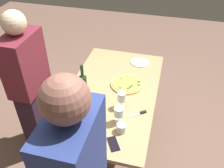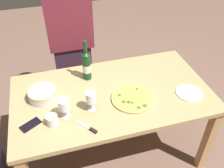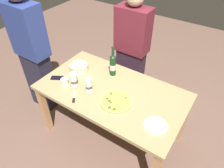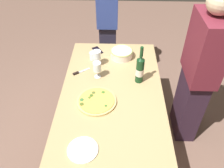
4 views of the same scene
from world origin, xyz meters
name	(u,v)px [view 2 (image 2 of 4)]	position (x,y,z in m)	size (l,w,h in m)	color
ground_plane	(112,149)	(0.00, 0.00, 0.00)	(8.00, 8.00, 0.00)	brown
dining_table	(112,101)	(0.00, 0.00, 0.66)	(1.60, 0.90, 0.75)	tan
pizza	(133,98)	(0.13, -0.13, 0.76)	(0.33, 0.33, 0.03)	#DCBA70
serving_bowl	(43,94)	(-0.54, 0.08, 0.80)	(0.23, 0.23, 0.09)	silver
wine_bottle	(87,65)	(-0.15, 0.24, 0.89)	(0.07, 0.07, 0.37)	#143B1C
wine_glass_near_pizza	(64,105)	(-0.40, -0.16, 0.86)	(0.08, 0.08, 0.16)	white
wine_glass_by_bottle	(91,98)	(-0.20, -0.14, 0.86)	(0.08, 0.08, 0.16)	white
cup_amber	(52,120)	(-0.50, -0.21, 0.79)	(0.08, 0.08, 0.08)	white
side_plate	(189,93)	(0.60, -0.18, 0.76)	(0.22, 0.22, 0.01)	white
cell_phone	(31,125)	(-0.65, -0.18, 0.76)	(0.07, 0.14, 0.01)	black
pizza_knife	(89,128)	(-0.26, -0.33, 0.76)	(0.13, 0.16, 0.02)	silver
person_guest_left	(71,43)	(-0.21, 0.79, 0.80)	(0.44, 0.24, 1.60)	#321F2F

